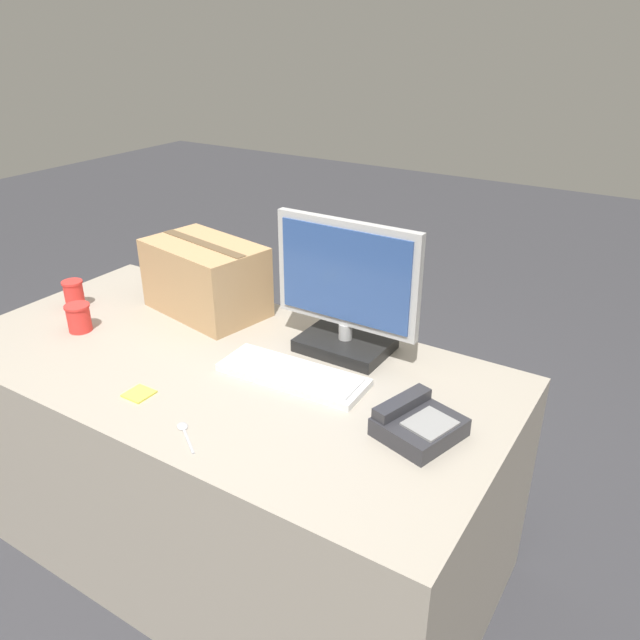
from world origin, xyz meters
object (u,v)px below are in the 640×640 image
paper_cup_left (74,294)px  spoon (184,431)px  monitor (346,297)px  sticky_note_pad (139,394)px  keyboard (293,374)px  cardboard_box (206,278)px  paper_cup_right (79,318)px  desk_phone (418,424)px

paper_cup_left → spoon: bearing=-22.2°
monitor → sticky_note_pad: (-0.36, -0.55, -0.18)m
monitor → keyboard: monitor is taller
keyboard → cardboard_box: (-0.54, 0.23, 0.12)m
cardboard_box → paper_cup_right: bearing=-125.9°
keyboard → sticky_note_pad: size_ratio=6.34×
paper_cup_right → sticky_note_pad: bearing=-20.8°
paper_cup_right → cardboard_box: (0.26, 0.36, 0.08)m
paper_cup_left → keyboard: bearing=0.7°
keyboard → paper_cup_left: (-0.97, -0.01, 0.04)m
desk_phone → cardboard_box: size_ratio=0.50×
keyboard → cardboard_box: 0.60m
keyboard → desk_phone: bearing=-10.4°
spoon → sticky_note_pad: sticky_note_pad is taller
monitor → paper_cup_right: monitor is taller
monitor → spoon: (-0.13, -0.61, -0.18)m
desk_phone → paper_cup_left: bearing=-165.8°
monitor → sticky_note_pad: size_ratio=6.69×
paper_cup_left → spoon: paper_cup_left is taller
desk_phone → cardboard_box: cardboard_box is taller
keyboard → spoon: (-0.09, -0.37, -0.01)m
monitor → spoon: 0.65m
paper_cup_left → sticky_note_pad: paper_cup_left is taller
desk_phone → sticky_note_pad: (-0.75, -0.25, -0.03)m
keyboard → paper_cup_left: size_ratio=4.43×
paper_cup_right → spoon: size_ratio=0.74×
monitor → spoon: monitor is taller
paper_cup_right → sticky_note_pad: paper_cup_right is taller
desk_phone → cardboard_box: 1.01m
paper_cup_left → sticky_note_pad: bearing=-24.6°
keyboard → paper_cup_right: 0.81m
paper_cup_left → sticky_note_pad: size_ratio=1.43×
sticky_note_pad → cardboard_box: bearing=111.8°
keyboard → paper_cup_left: 0.97m
paper_cup_left → cardboard_box: (0.43, 0.24, 0.08)m
keyboard → paper_cup_right: size_ratio=4.84×
cardboard_box → spoon: bearing=-53.3°
keyboard → spoon: size_ratio=3.56×
cardboard_box → sticky_note_pad: cardboard_box is taller
keyboard → sticky_note_pad: 0.45m
monitor → cardboard_box: 0.58m
desk_phone → spoon: desk_phone is taller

